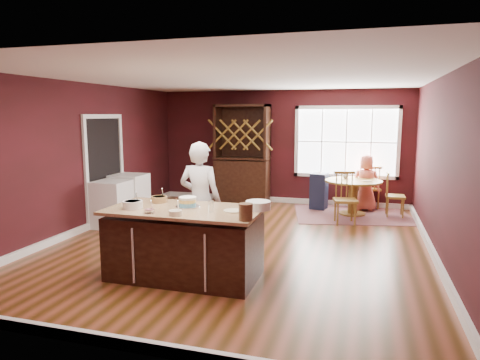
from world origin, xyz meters
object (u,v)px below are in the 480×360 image
(dining_table, at_px, (353,190))
(chair_north, at_px, (370,187))
(high_chair, at_px, (319,190))
(kitchen_island, at_px, (185,244))
(baker, at_px, (200,201))
(layer_cake, at_px, (188,202))
(dryer, at_px, (130,197))
(toddler, at_px, (320,174))
(chair_south, at_px, (345,198))
(seated_woman, at_px, (366,183))
(chair_east, at_px, (395,194))
(washer, at_px, (112,204))
(hutch, at_px, (242,154))

(dining_table, distance_m, chair_north, 0.86)
(dining_table, bearing_deg, high_chair, 154.54)
(kitchen_island, xyz_separation_m, baker, (-0.08, 0.75, 0.43))
(layer_cake, relative_size, chair_north, 0.32)
(chair_north, bearing_deg, baker, 44.73)
(dryer, bearing_deg, toddler, 29.55)
(chair_south, height_order, seated_woman, seated_woman)
(kitchen_island, distance_m, seated_woman, 5.28)
(kitchen_island, distance_m, chair_east, 5.21)
(washer, bearing_deg, toddler, 36.67)
(chair_south, xyz_separation_m, hutch, (-2.51, 1.43, 0.67))
(chair_south, xyz_separation_m, washer, (-4.24, -1.51, -0.07))
(baker, xyz_separation_m, layer_cake, (0.08, -0.65, 0.11))
(kitchen_island, xyz_separation_m, chair_north, (2.36, 5.07, 0.06))
(layer_cake, height_order, seated_woman, seated_woman)
(dining_table, height_order, chair_south, chair_south)
(baker, distance_m, chair_south, 3.35)
(baker, height_order, chair_south, baker)
(chair_south, relative_size, dryer, 1.11)
(chair_north, height_order, hutch, hutch)
(seated_woman, height_order, hutch, hutch)
(baker, distance_m, toddler, 4.10)
(baker, bearing_deg, chair_north, -117.63)
(dining_table, relative_size, seated_woman, 0.95)
(layer_cake, height_order, dryer, layer_cake)
(baker, bearing_deg, seated_woman, -118.52)
(layer_cake, bearing_deg, toddler, 74.46)
(toddler, relative_size, hutch, 0.11)
(baker, relative_size, chair_north, 1.75)
(chair_east, distance_m, chair_south, 1.33)
(layer_cake, bearing_deg, dining_table, 64.30)
(baker, bearing_deg, dining_table, -118.82)
(chair_south, xyz_separation_m, toddler, (-0.63, 1.18, 0.30))
(layer_cake, xyz_separation_m, chair_south, (1.89, 3.34, -0.47))
(dining_table, height_order, seated_woman, seated_woman)
(dryer, bearing_deg, chair_east, 18.76)
(dining_table, distance_m, chair_east, 0.86)
(chair_east, height_order, dryer, chair_east)
(kitchen_island, bearing_deg, seated_woman, 64.52)
(seated_woman, distance_m, toddler, 1.03)
(chair_south, distance_m, washer, 4.50)
(kitchen_island, height_order, high_chair, kitchen_island)
(baker, height_order, toddler, baker)
(chair_south, height_order, toddler, chair_south)
(kitchen_island, distance_m, baker, 0.87)
(layer_cake, xyz_separation_m, toddler, (1.26, 4.52, -0.18))
(chair_north, distance_m, dryer, 5.32)
(toddler, bearing_deg, seated_woman, 7.45)
(chair_east, xyz_separation_m, high_chair, (-1.61, 0.28, -0.05))
(kitchen_island, height_order, hutch, hutch)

